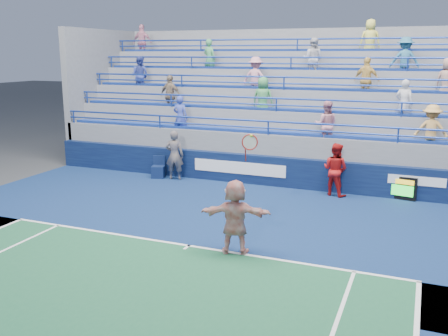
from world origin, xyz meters
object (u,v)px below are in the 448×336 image
at_px(tennis_player, 235,217).
at_px(ball_girl, 335,170).
at_px(line_judge, 175,155).
at_px(serve_speed_board, 399,188).
at_px(judge_chair, 159,171).

distance_m(tennis_player, ball_girl, 6.18).
bearing_deg(line_judge, serve_speed_board, 170.12).
relative_size(judge_chair, line_judge, 0.44).
bearing_deg(tennis_player, judge_chair, 132.56).
xyz_separation_m(judge_chair, ball_girl, (6.82, 0.08, 0.64)).
xyz_separation_m(serve_speed_board, tennis_player, (-3.43, -6.33, 0.53)).
bearing_deg(line_judge, tennis_player, 115.91).
bearing_deg(tennis_player, line_judge, 128.56).
xyz_separation_m(serve_speed_board, judge_chair, (-8.89, -0.39, -0.13)).
bearing_deg(judge_chair, serve_speed_board, 2.53).
distance_m(serve_speed_board, tennis_player, 7.22).
distance_m(tennis_player, line_judge, 7.59).
height_order(serve_speed_board, judge_chair, judge_chair).
height_order(serve_speed_board, ball_girl, ball_girl).
bearing_deg(serve_speed_board, judge_chair, -177.47).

